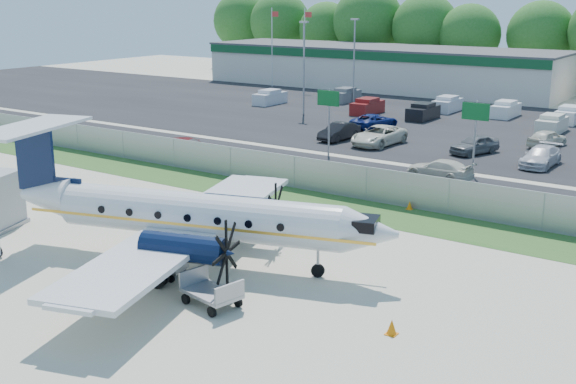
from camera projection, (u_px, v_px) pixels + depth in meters
The scene contains 26 objects.
ground at pixel (208, 275), 30.56m from camera, with size 170.00×170.00×0.00m, color beige.
grass_verge at pixel (349, 208), 40.12m from camera, with size 170.00×4.00×0.02m, color #2D561E.
access_road at pixel (404, 182), 45.69m from camera, with size 170.00×8.00×0.02m, color black.
parking_lot at pixel (509, 132), 62.42m from camera, with size 170.00×32.00×0.02m, color black.
perimeter_fence at pixel (366, 184), 41.45m from camera, with size 120.00×0.06×1.99m.
building_west at pixel (380, 67), 92.31m from camera, with size 46.40×12.40×5.24m.
sign_left at pixel (329, 108), 52.21m from camera, with size 1.80×0.26×5.00m.
sign_mid at pixel (475, 122), 46.22m from camera, with size 1.80×0.26×5.00m.
flagpole_west at pixel (272, 43), 92.45m from camera, with size 1.06×0.12×10.00m.
flagpole_east at pixel (305, 44), 89.72m from camera, with size 1.06×0.12×10.00m.
light_pole_nw at pixel (304, 62), 70.34m from camera, with size 0.90×0.35×9.09m.
light_pole_sw at pixel (354, 55), 78.31m from camera, with size 0.90×0.35×9.09m.
aircraft at pixel (192, 215), 31.46m from camera, with size 18.68×18.23×5.71m.
baggage_cart_near at pixel (164, 267), 30.30m from camera, with size 1.94×1.40×0.92m.
baggage_cart_far at pixel (211, 292), 27.41m from camera, with size 2.53×1.82×1.21m.
cone_nose at pixel (392, 327), 25.13m from camera, with size 0.40×0.40×0.56m.
cone_starboard_wing at pixel (410, 205), 39.88m from camera, with size 0.35×0.35×0.49m.
road_car_west at pixel (188, 157), 52.88m from camera, with size 2.34×5.07×1.41m, color maroon.
road_car_mid at pixel (439, 179), 46.54m from camera, with size 1.81×4.45×1.29m, color beige.
parked_car_a at pixel (339, 140), 59.14m from camera, with size 1.50×4.29×1.41m, color black.
parked_car_b at pixel (379, 145), 57.20m from camera, with size 2.53×5.48×1.52m, color beige.
parked_car_c at pixel (474, 154), 53.96m from camera, with size 1.68×4.18×1.43m, color #595B5E.
parked_car_d at pixel (540, 166), 50.09m from camera, with size 1.91×4.71×1.37m, color silver.
parked_car_f at pixel (374, 129), 64.07m from camera, with size 2.26×4.90×1.36m, color navy.
parked_car_g at pixel (546, 147), 56.44m from camera, with size 1.64×4.06×1.38m, color beige.
far_parking_rows at pixel (527, 124), 66.40m from camera, with size 56.00×10.00×1.60m, color gray, non-canonical shape.
Camera 1 is at (18.92, -21.67, 11.43)m, focal length 45.00 mm.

